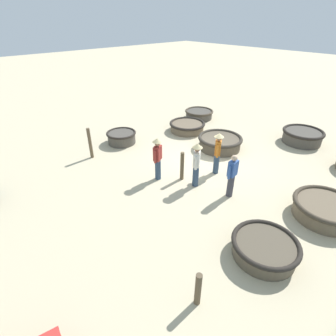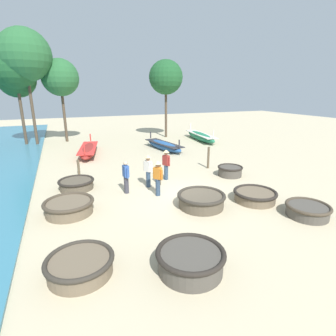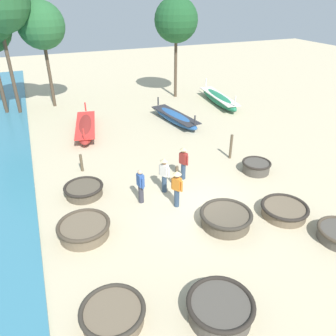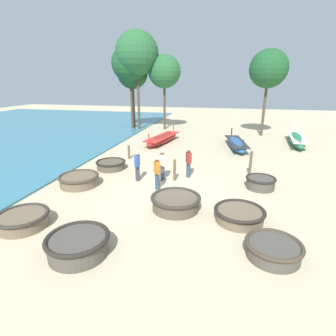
% 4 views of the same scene
% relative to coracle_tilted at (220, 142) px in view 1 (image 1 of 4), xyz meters
% --- Properties ---
extents(ground_plane, '(80.00, 80.00, 0.00)m').
position_rel_coracle_tilted_xyz_m(ground_plane, '(-0.31, 1.43, -0.32)').
color(ground_plane, '#C6B793').
extents(coracle_tilted, '(2.02, 2.02, 0.59)m').
position_rel_coracle_tilted_xyz_m(coracle_tilted, '(0.00, 0.00, 0.00)').
color(coracle_tilted, brown).
rests_on(coracle_tilted, ground).
extents(coracle_front_left, '(1.95, 1.95, 0.56)m').
position_rel_coracle_tilted_xyz_m(coracle_front_left, '(-5.13, 1.43, -0.02)').
color(coracle_front_left, brown).
rests_on(coracle_front_left, ground).
extents(coracle_front_right, '(1.89, 1.89, 0.63)m').
position_rel_coracle_tilted_xyz_m(coracle_front_right, '(-2.27, -3.46, 0.02)').
color(coracle_front_right, '#4C473F').
rests_on(coracle_front_right, ground).
extents(coracle_far_left, '(1.88, 1.88, 0.48)m').
position_rel_coracle_tilted_xyz_m(coracle_far_left, '(2.46, -0.39, -0.06)').
color(coracle_far_left, brown).
rests_on(coracle_far_left, ground).
extents(coracle_weathered, '(1.72, 1.72, 0.49)m').
position_rel_coracle_tilted_xyz_m(coracle_weathered, '(-4.68, 4.16, -0.05)').
color(coracle_weathered, brown).
rests_on(coracle_weathered, ground).
extents(coracle_center, '(1.41, 1.41, 0.56)m').
position_rel_coracle_tilted_xyz_m(coracle_center, '(3.56, 3.01, -0.02)').
color(coracle_center, '#4C473F').
rests_on(coracle_center, ground).
extents(coracle_upturned, '(1.66, 1.66, 0.49)m').
position_rel_coracle_tilted_xyz_m(coracle_upturned, '(3.36, -2.33, -0.05)').
color(coracle_upturned, '#4C473F').
rests_on(coracle_upturned, ground).
extents(fisherman_by_coracle, '(0.38, 0.45, 1.67)m').
position_rel_coracle_tilted_xyz_m(fisherman_by_coracle, '(-1.30, 3.08, 0.64)').
color(fisherman_by_coracle, '#2D425B').
rests_on(fisherman_by_coracle, ground).
extents(fisherman_standing_right, '(0.38, 0.45, 1.67)m').
position_rel_coracle_tilted_xyz_m(fisherman_standing_right, '(-1.25, 1.84, 0.64)').
color(fisherman_standing_right, '#2D425B').
rests_on(fisherman_standing_right, ground).
extents(fisherman_standing_left, '(0.36, 0.48, 1.67)m').
position_rel_coracle_tilted_xyz_m(fisherman_standing_left, '(-0.05, 3.79, 0.64)').
color(fisherman_standing_left, '#2D425B').
rests_on(fisherman_standing_left, ground).
extents(fisherman_with_hat, '(0.26, 0.53, 1.57)m').
position_rel_coracle_tilted_xyz_m(fisherman_with_hat, '(-2.52, 2.68, 0.51)').
color(fisherman_with_hat, '#383842').
rests_on(fisherman_with_hat, ground).
extents(mooring_post_inland, '(0.14, 0.14, 1.12)m').
position_rel_coracle_tilted_xyz_m(mooring_post_inland, '(-0.67, 3.14, 0.24)').
color(mooring_post_inland, brown).
rests_on(mooring_post_inland, ground).
extents(mooring_post_shoreline, '(0.14, 0.14, 0.91)m').
position_rel_coracle_tilted_xyz_m(mooring_post_shoreline, '(-4.39, 6.39, 0.13)').
color(mooring_post_shoreline, brown).
rests_on(mooring_post_shoreline, ground).
extents(mooring_post_mid_beach, '(0.14, 0.14, 1.35)m').
position_rel_coracle_tilted_xyz_m(mooring_post_mid_beach, '(3.19, 4.80, 0.35)').
color(mooring_post_mid_beach, brown).
rests_on(mooring_post_mid_beach, ground).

